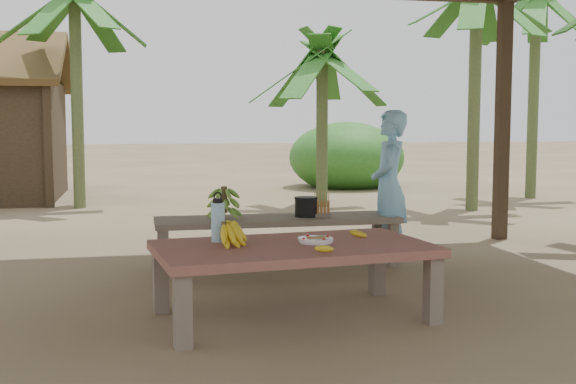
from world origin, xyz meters
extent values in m
plane|color=brown|center=(0.00, 0.00, 0.00)|extent=(80.00, 80.00, 0.00)
cube|color=black|center=(2.80, 2.30, 1.35)|extent=(0.13, 0.13, 2.70)
cube|color=brown|center=(-0.95, -0.96, 0.22)|extent=(0.11, 0.11, 0.44)
cube|color=brown|center=(0.68, -0.77, 0.22)|extent=(0.11, 0.11, 0.44)
cube|color=brown|center=(-1.05, -0.12, 0.22)|extent=(0.11, 0.11, 0.44)
cube|color=brown|center=(0.58, 0.07, 0.22)|extent=(0.11, 0.11, 0.44)
cube|color=maroon|center=(-0.18, -0.45, 0.47)|extent=(1.90, 1.20, 0.06)
cube|color=brown|center=(-0.98, 1.07, 0.20)|extent=(0.08, 0.08, 0.40)
cube|color=brown|center=(1.08, 1.07, 0.20)|extent=(0.08, 0.08, 0.40)
cube|color=brown|center=(-0.98, 1.53, 0.20)|extent=(0.08, 0.08, 0.40)
cube|color=brown|center=(1.08, 1.53, 0.20)|extent=(0.08, 0.08, 0.40)
cube|color=brown|center=(0.05, 1.30, 0.42)|extent=(2.20, 0.60, 0.05)
cylinder|color=white|center=(-0.02, -0.41, 0.51)|extent=(0.22, 0.22, 0.01)
cylinder|color=white|center=(-0.02, -0.41, 0.52)|extent=(0.24, 0.24, 0.02)
cube|color=brown|center=(-0.02, -0.41, 0.53)|extent=(0.13, 0.10, 0.02)
ellipsoid|color=yellow|center=(-0.06, -0.78, 0.52)|extent=(0.15, 0.11, 0.04)
ellipsoid|color=yellow|center=(0.33, -0.24, 0.52)|extent=(0.14, 0.13, 0.04)
cylinder|color=#429BCF|center=(-0.66, -0.24, 0.63)|extent=(0.09, 0.09, 0.27)
cylinder|color=black|center=(-0.66, -0.24, 0.78)|extent=(0.07, 0.07, 0.03)
torus|color=black|center=(-0.66, -0.24, 0.81)|extent=(0.06, 0.01, 0.06)
cylinder|color=black|center=(0.32, 1.29, 0.54)|extent=(0.20, 0.20, 0.17)
imported|color=#7CBFEA|center=(1.13, 1.32, 0.71)|extent=(0.49, 0.60, 1.42)
cylinder|color=#596638|center=(3.70, 4.82, 1.66)|extent=(0.18, 0.18, 3.31)
cylinder|color=#596638|center=(1.63, 5.76, 1.20)|extent=(0.18, 0.18, 2.40)
cylinder|color=#596638|center=(-2.05, 6.36, 1.65)|extent=(0.18, 0.18, 3.30)
cylinder|color=#596638|center=(5.50, 6.24, 1.75)|extent=(0.18, 0.18, 3.50)
camera|label=1|loc=(-1.20, -5.07, 1.31)|focal=45.00mm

